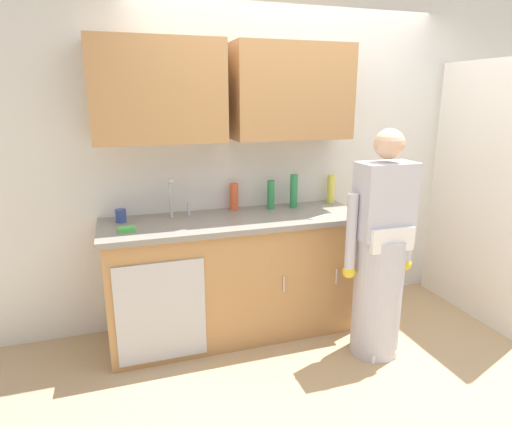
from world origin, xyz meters
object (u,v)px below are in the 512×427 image
object	(u,v)px
sink	(180,224)
bottle_dish_liquid	(271,195)
person_at_sink	(380,263)
bottle_water_short	(331,189)
bottle_cleaner_spray	(234,197)
cup_by_sink	(121,216)
sponge	(127,229)
bottle_soap	(294,191)
knife_on_counter	(320,216)

from	to	relation	value
sink	bottle_dish_liquid	distance (m)	0.79
person_at_sink	bottle_water_short	size ratio (longest dim) A/B	6.85
bottle_water_short	bottle_dish_liquid	bearing A→B (deg)	-175.54
sink	bottle_cleaner_spray	xyz separation A→B (m)	(0.47, 0.22, 0.12)
cup_by_sink	sponge	xyz separation A→B (m)	(0.03, -0.25, -0.03)
person_at_sink	bottle_water_short	distance (m)	0.89
bottle_cleaner_spray	person_at_sink	bearing A→B (deg)	-44.94
bottle_soap	cup_by_sink	bearing A→B (deg)	-179.50
knife_on_counter	bottle_water_short	bearing A→B (deg)	25.12
bottle_cleaner_spray	sponge	size ratio (longest dim) A/B	1.95
person_at_sink	bottle_dish_liquid	bearing A→B (deg)	124.97
bottle_dish_liquid	bottle_cleaner_spray	bearing A→B (deg)	168.76
sink	sponge	xyz separation A→B (m)	(-0.37, -0.12, 0.03)
bottle_cleaner_spray	bottle_soap	xyz separation A→B (m)	(0.48, -0.08, 0.03)
bottle_water_short	bottle_cleaner_spray	xyz separation A→B (m)	(-0.85, 0.01, -0.01)
sink	bottle_water_short	xyz separation A→B (m)	(1.32, 0.21, 0.13)
bottle_cleaner_spray	cup_by_sink	distance (m)	0.88
cup_by_sink	knife_on_counter	size ratio (longest dim) A/B	0.40
bottle_water_short	sponge	bearing A→B (deg)	-169.11
bottle_cleaner_spray	cup_by_sink	bearing A→B (deg)	-173.99
bottle_soap	knife_on_counter	size ratio (longest dim) A/B	1.14
bottle_water_short	knife_on_counter	xyz separation A→B (m)	(-0.29, -0.39, -0.12)
bottle_dish_liquid	bottle_water_short	bearing A→B (deg)	4.46
person_at_sink	bottle_water_short	xyz separation A→B (m)	(0.02, 0.81, 0.37)
bottle_soap	bottle_dish_liquid	world-z (taller)	bottle_soap
bottle_water_short	person_at_sink	bearing A→B (deg)	-91.50
sink	sponge	distance (m)	0.39
bottle_cleaner_spray	bottle_dish_liquid	size ratio (longest dim) A/B	0.93
bottle_water_short	knife_on_counter	bearing A→B (deg)	-126.57
bottle_water_short	sink	bearing A→B (deg)	-171.07
sponge	bottle_cleaner_spray	bearing A→B (deg)	21.98
bottle_soap	bottle_dish_liquid	distance (m)	0.19
knife_on_counter	cup_by_sink	bearing A→B (deg)	139.33
sink	person_at_sink	size ratio (longest dim) A/B	0.31
knife_on_counter	sink	bearing A→B (deg)	141.54
bottle_water_short	sponge	world-z (taller)	bottle_water_short
cup_by_sink	sponge	world-z (taller)	cup_by_sink
bottle_cleaner_spray	bottle_soap	world-z (taller)	bottle_soap
sink	bottle_soap	xyz separation A→B (m)	(0.95, 0.14, 0.15)
person_at_sink	sponge	xyz separation A→B (m)	(-1.67, 0.49, 0.26)
bottle_dish_liquid	person_at_sink	bearing A→B (deg)	-55.03
bottle_cleaner_spray	sponge	xyz separation A→B (m)	(-0.84, -0.34, -0.09)
bottle_water_short	bottle_soap	distance (m)	0.38
sink	bottle_cleaner_spray	distance (m)	0.53
bottle_soap	knife_on_counter	distance (m)	0.36
person_at_sink	bottle_cleaner_spray	world-z (taller)	person_at_sink
bottle_water_short	bottle_cleaner_spray	world-z (taller)	bottle_water_short
bottle_dish_liquid	knife_on_counter	bearing A→B (deg)	-52.25
bottle_water_short	sponge	size ratio (longest dim) A/B	2.15
person_at_sink	cup_by_sink	distance (m)	1.87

